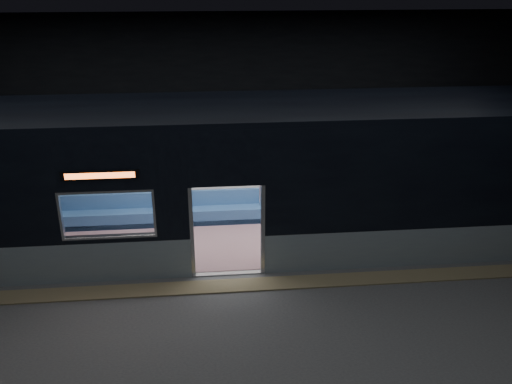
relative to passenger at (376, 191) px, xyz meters
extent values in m
cube|color=#47494C|center=(-3.97, -3.55, -0.77)|extent=(24.00, 14.00, 0.01)
cube|color=black|center=(-3.97, -3.55, 4.22)|extent=(24.00, 14.00, 0.04)
cube|color=black|center=(-3.97, 3.43, 1.74)|extent=(24.00, 0.04, 5.00)
cube|color=#8C7F59|center=(-3.97, -3.00, -0.75)|extent=(22.80, 0.50, 0.03)
cube|color=#8B9EA5|center=(0.88, -2.49, -0.31)|extent=(8.30, 0.12, 0.90)
cube|color=black|center=(0.88, -2.49, 1.29)|extent=(8.30, 0.12, 2.30)
cube|color=black|center=(-3.97, -2.49, 1.86)|extent=(1.40, 0.12, 1.15)
cube|color=#B7BABC|center=(-4.71, -2.49, 0.26)|extent=(0.08, 0.14, 2.05)
cube|color=#B7BABC|center=(-3.23, -2.49, 0.26)|extent=(0.08, 0.14, 2.05)
cube|color=black|center=(-6.42, -2.57, 1.63)|extent=(1.50, 0.04, 0.18)
cube|color=orange|center=(-6.42, -2.58, 1.63)|extent=(1.34, 0.03, 0.12)
cube|color=beige|center=(-3.97, 0.39, 0.84)|extent=(18.00, 0.12, 3.20)
cube|color=black|center=(-3.97, -1.05, 2.51)|extent=(18.00, 3.00, 0.15)
cube|color=gray|center=(-3.97, -1.05, -0.74)|extent=(17.76, 2.76, 0.04)
cube|color=beige|center=(-3.97, -1.05, 1.59)|extent=(17.76, 2.76, 0.10)
cube|color=#30568B|center=(-3.97, 0.07, -0.52)|extent=(11.00, 0.48, 0.41)
cube|color=#30568B|center=(-3.97, 0.26, -0.11)|extent=(11.00, 0.10, 0.40)
cube|color=#7D5B67|center=(-7.27, -2.14, -0.52)|extent=(4.40, 0.48, 0.41)
cube|color=#7D5B67|center=(-0.67, -2.14, -0.52)|extent=(4.40, 0.48, 0.41)
cylinder|color=silver|center=(-4.92, -2.18, 0.41)|extent=(0.04, 0.04, 2.26)
cylinder|color=silver|center=(-4.92, 0.08, 0.41)|extent=(0.04, 0.04, 2.26)
cylinder|color=silver|center=(-3.02, -2.18, 0.41)|extent=(0.04, 0.04, 2.26)
cylinder|color=silver|center=(-3.02, 0.08, 0.41)|extent=(0.04, 0.04, 2.26)
cylinder|color=silver|center=(-3.97, 0.03, 1.19)|extent=(11.00, 0.03, 0.03)
cube|color=black|center=(-0.09, -0.13, -0.24)|extent=(0.15, 0.42, 0.14)
cube|color=black|center=(0.09, -0.13, -0.24)|extent=(0.15, 0.42, 0.14)
cylinder|color=black|center=(-0.09, -0.33, -0.51)|extent=(0.10, 0.10, 0.43)
cylinder|color=black|center=(0.09, -0.33, -0.51)|extent=(0.10, 0.10, 0.43)
cube|color=#CF6485|center=(0.00, 0.04, -0.22)|extent=(0.36, 0.20, 0.18)
cylinder|color=#CF6485|center=(0.00, 0.07, 0.09)|extent=(0.35, 0.35, 0.47)
sphere|color=tan|center=(0.00, 0.05, 0.43)|extent=(0.19, 0.19, 0.19)
sphere|color=black|center=(0.00, 0.09, 0.46)|extent=(0.20, 0.20, 0.20)
cube|color=black|center=(-0.01, -0.20, -0.10)|extent=(0.28, 0.26, 0.12)
cube|color=white|center=(1.03, 0.31, 0.70)|extent=(0.96, 0.03, 0.63)
camera|label=1|loc=(-4.37, -12.63, 5.31)|focal=38.00mm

